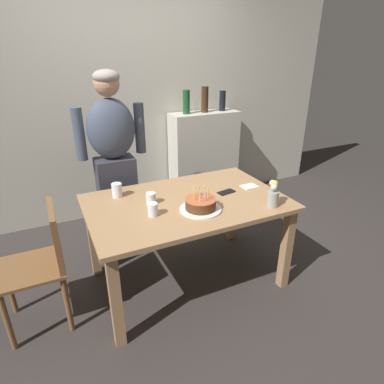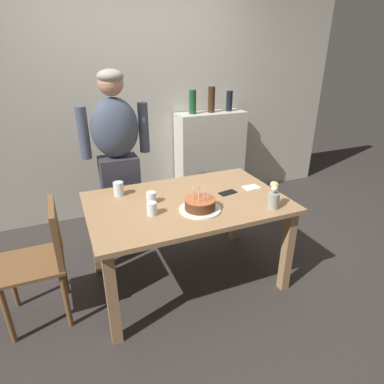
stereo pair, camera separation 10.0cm
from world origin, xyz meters
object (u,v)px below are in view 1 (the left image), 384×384
(birthday_cake, at_px, (201,205))
(napkin_stack, at_px, (249,186))
(water_glass_side, at_px, (153,209))
(person_man_bearded, at_px, (115,163))
(flower_vase, at_px, (273,194))
(dining_chair, at_px, (44,258))
(water_glass_far, at_px, (117,190))
(water_glass_near, at_px, (151,198))
(cell_phone, at_px, (226,192))

(birthday_cake, bearing_deg, napkin_stack, 19.85)
(water_glass_side, xyz_separation_m, person_man_bearded, (-0.06, 0.84, 0.09))
(flower_vase, distance_m, dining_chair, 1.66)
(dining_chair, bearing_deg, water_glass_far, 115.21)
(birthday_cake, bearing_deg, dining_chair, 168.98)
(person_man_bearded, xyz_separation_m, dining_chair, (-0.68, -0.70, -0.36))
(water_glass_far, distance_m, water_glass_side, 0.45)
(water_glass_far, bearing_deg, person_man_bearded, 78.36)
(dining_chair, bearing_deg, person_man_bearded, 136.01)
(flower_vase, height_order, person_man_bearded, person_man_bearded)
(water_glass_near, xyz_separation_m, person_man_bearded, (-0.11, 0.66, 0.09))
(water_glass_side, distance_m, flower_vase, 0.88)
(water_glass_near, relative_size, water_glass_far, 0.78)
(water_glass_far, bearing_deg, cell_phone, -20.16)
(cell_phone, relative_size, flower_vase, 0.72)
(birthday_cake, relative_size, person_man_bearded, 0.18)
(napkin_stack, bearing_deg, birthday_cake, -160.15)
(flower_vase, relative_size, person_man_bearded, 0.12)
(water_glass_near, height_order, cell_phone, water_glass_near)
(napkin_stack, distance_m, dining_chair, 1.65)
(napkin_stack, bearing_deg, water_glass_far, 164.91)
(water_glass_near, distance_m, water_glass_far, 0.31)
(napkin_stack, relative_size, dining_chair, 0.15)
(water_glass_near, bearing_deg, water_glass_far, 130.53)
(birthday_cake, height_order, napkin_stack, birthday_cake)
(water_glass_side, height_order, napkin_stack, water_glass_side)
(person_man_bearded, height_order, dining_chair, person_man_bearded)
(cell_phone, bearing_deg, dining_chair, 169.51)
(cell_phone, height_order, napkin_stack, same)
(water_glass_near, bearing_deg, birthday_cake, -41.36)
(flower_vase, relative_size, dining_chair, 0.23)
(water_glass_side, height_order, dining_chair, dining_chair)
(birthday_cake, distance_m, cell_phone, 0.38)
(dining_chair, bearing_deg, water_glass_near, 93.22)
(water_glass_side, relative_size, napkin_stack, 0.71)
(water_glass_near, distance_m, water_glass_side, 0.19)
(water_glass_near, distance_m, flower_vase, 0.90)
(birthday_cake, distance_m, water_glass_near, 0.38)
(person_man_bearded, bearing_deg, napkin_stack, 143.76)
(water_glass_near, relative_size, water_glass_side, 0.92)
(water_glass_far, relative_size, person_man_bearded, 0.07)
(birthday_cake, height_order, water_glass_far, birthday_cake)
(water_glass_near, bearing_deg, cell_phone, -6.14)
(water_glass_far, xyz_separation_m, napkin_stack, (1.05, -0.28, -0.05))
(birthday_cake, relative_size, water_glass_side, 3.24)
(napkin_stack, relative_size, person_man_bearded, 0.08)
(cell_phone, distance_m, person_man_bearded, 1.03)
(water_glass_near, xyz_separation_m, water_glass_side, (-0.05, -0.19, 0.00))
(dining_chair, bearing_deg, napkin_stack, 89.78)
(napkin_stack, xyz_separation_m, person_man_bearded, (-0.96, 0.71, 0.13))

